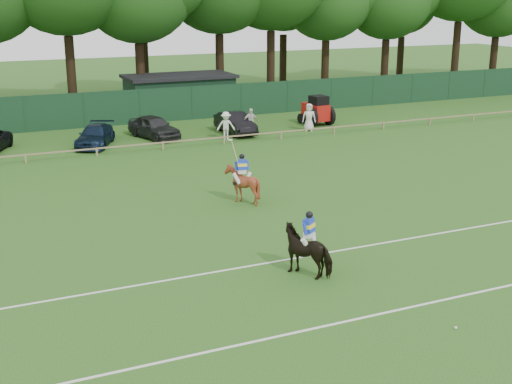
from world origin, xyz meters
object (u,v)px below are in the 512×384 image
estate_black (235,123)px  horse_dark (309,250)px  hatch_grey (154,127)px  polo_ball (456,328)px  sedan_navy (95,136)px  spectator_right (309,117)px  tractor (317,111)px  horse_chestnut (242,184)px  spectator_left (226,126)px  spectator_mid (251,122)px  utility_shed (179,94)px

estate_black → horse_dark: bearing=-107.9°
hatch_grey → polo_ball: size_ratio=48.51×
sedan_navy → spectator_right: 14.48m
sedan_navy → tractor: tractor is taller
horse_chestnut → polo_ball: (0.77, -13.79, -0.82)m
horse_dark → tractor: (13.48, 23.74, 0.17)m
horse_chestnut → spectator_left: (4.45, 13.16, 0.05)m
horse_dark → spectator_right: (11.88, 21.96, 0.11)m
horse_chestnut → hatch_grey: size_ratio=0.39×
hatch_grey → spectator_mid: bearing=-31.3°
horse_dark → hatch_grey: horse_dark is taller
hatch_grey → spectator_left: spectator_left is taller
polo_ball → tractor: tractor is taller
spectator_right → utility_shed: (-5.92, 10.42, 0.59)m
hatch_grey → spectator_left: (4.15, -2.32, 0.16)m
horse_chestnut → sedan_navy: (-3.70, 14.68, -0.22)m
spectator_left → spectator_mid: 2.16m
tractor → sedan_navy: bearing=177.6°
utility_shed → tractor: utility_shed is taller
hatch_grey → polo_ball: hatch_grey is taller
spectator_left → spectator_right: size_ratio=0.96×
horse_dark → tractor: 27.30m
estate_black → spectator_left: spectator_left is taller
polo_ball → tractor: size_ratio=0.03×
utility_shed → hatch_grey: bearing=-118.2°
sedan_navy → polo_ball: bearing=-56.3°
hatch_grey → estate_black: hatch_grey is taller
horse_chestnut → polo_ball: bearing=105.2°
horse_dark → sedan_navy: (-2.55, 23.16, -0.19)m
spectator_right → tractor: 2.40m
horse_chestnut → tractor: tractor is taller
polo_ball → tractor: 31.27m
horse_chestnut → spectator_right: spectator_right is taller
tractor → hatch_grey: bearing=174.5°
spectator_right → utility_shed: bearing=143.3°
utility_shed → tractor: size_ratio=3.18×
hatch_grey → horse_chestnut: bearing=-107.7°
spectator_mid → polo_ball: 28.25m
spectator_right → tractor: size_ratio=0.72×
tractor → horse_chestnut: bearing=-133.4°
horse_dark → estate_black: horse_dark is taller
horse_dark → spectator_mid: spectator_mid is taller
horse_chestnut → spectator_mid: bearing=-103.1°
spectator_mid → polo_ball: size_ratio=19.90×
horse_chestnut → tractor: size_ratio=0.65×
spectator_mid → polo_ball: spectator_mid is taller
hatch_grey → spectator_right: (10.43, -2.01, 0.20)m
spectator_right → horse_chestnut: bearing=-104.9°
estate_black → spectator_left: bearing=-131.7°
estate_black → tractor: (6.59, 0.57, 0.29)m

